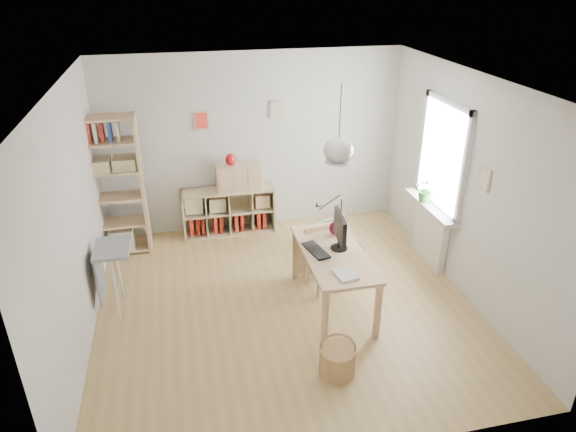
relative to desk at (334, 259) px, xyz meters
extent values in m
plane|color=tan|center=(-0.55, 0.15, -0.66)|extent=(4.50, 4.50, 0.00)
plane|color=white|center=(-0.55, 2.40, 0.69)|extent=(4.50, 0.00, 4.50)
plane|color=white|center=(-0.55, -2.10, 0.69)|extent=(4.50, 0.00, 4.50)
plane|color=white|center=(-2.80, 0.15, 0.69)|extent=(0.00, 4.50, 4.50)
plane|color=white|center=(1.70, 0.15, 0.69)|extent=(0.00, 4.50, 4.50)
plane|color=white|center=(-0.55, 0.15, 2.04)|extent=(4.50, 4.50, 0.00)
cylinder|color=black|center=(0.00, 0.00, 1.70)|extent=(0.01, 0.01, 0.68)
ellipsoid|color=white|center=(0.00, 0.00, 1.34)|extent=(0.32, 0.32, 0.27)
cube|color=white|center=(1.69, 0.75, 0.89)|extent=(0.03, 1.00, 1.30)
cube|color=white|center=(1.66, 0.21, 0.89)|extent=(0.06, 0.08, 1.46)
cube|color=white|center=(1.66, 1.29, 0.89)|extent=(0.06, 0.08, 1.46)
cube|color=white|center=(1.66, 0.75, 1.58)|extent=(0.06, 1.16, 0.08)
cube|color=white|center=(1.66, 0.75, 0.20)|extent=(0.06, 1.16, 0.08)
cube|color=white|center=(1.64, 0.75, -0.26)|extent=(0.10, 0.80, 0.80)
cube|color=white|center=(1.59, 0.75, 0.17)|extent=(0.22, 1.20, 0.06)
cube|color=tan|center=(0.00, 0.00, 0.07)|extent=(0.70, 1.50, 0.04)
cube|color=tan|center=(-0.30, -0.70, -0.30)|extent=(0.06, 0.06, 0.71)
cube|color=tan|center=(-0.30, 0.70, -0.30)|extent=(0.06, 0.06, 0.71)
cube|color=tan|center=(0.30, -0.70, -0.30)|extent=(0.06, 0.06, 0.71)
cube|color=tan|center=(0.30, 0.70, -0.30)|extent=(0.06, 0.06, 0.71)
cube|color=tan|center=(-1.00, 2.19, -0.64)|extent=(1.40, 0.38, 0.03)
cube|color=tan|center=(-1.00, 2.19, 0.05)|extent=(1.40, 0.38, 0.03)
cube|color=tan|center=(-1.69, 2.19, -0.30)|extent=(0.03, 0.38, 0.72)
cube|color=tan|center=(-0.32, 2.19, -0.30)|extent=(0.03, 0.38, 0.72)
cube|color=tan|center=(-1.00, 2.37, -0.30)|extent=(1.40, 0.02, 0.72)
cube|color=maroon|center=(-1.58, 2.21, -0.47)|extent=(0.06, 0.26, 0.30)
cube|color=maroon|center=(-1.49, 2.21, -0.47)|extent=(0.05, 0.26, 0.30)
cube|color=maroon|center=(-1.41, 2.21, -0.47)|extent=(0.05, 0.26, 0.30)
cube|color=maroon|center=(-1.22, 2.21, -0.47)|extent=(0.05, 0.26, 0.30)
cube|color=maroon|center=(-1.13, 2.21, -0.47)|extent=(0.05, 0.26, 0.30)
cube|color=maroon|center=(-0.90, 2.21, -0.47)|extent=(0.06, 0.26, 0.30)
cube|color=maroon|center=(-0.81, 2.21, -0.47)|extent=(0.06, 0.26, 0.30)
cube|color=maroon|center=(-0.55, 2.21, -0.47)|extent=(0.06, 0.26, 0.30)
cube|color=maroon|center=(-0.46, 2.21, -0.47)|extent=(0.05, 0.26, 0.30)
cube|color=tan|center=(-2.96, 1.95, 0.34)|extent=(0.04, 0.38, 2.00)
cube|color=tan|center=(-2.20, 1.95, 0.34)|extent=(0.04, 0.38, 2.00)
cube|color=tan|center=(-2.58, 1.95, -0.61)|extent=(0.76, 0.38, 0.03)
cube|color=tan|center=(-2.58, 1.95, -0.21)|extent=(0.76, 0.38, 0.03)
cube|color=tan|center=(-2.58, 1.95, 0.19)|extent=(0.76, 0.38, 0.03)
cube|color=tan|center=(-2.58, 1.95, 0.59)|extent=(0.76, 0.38, 0.03)
cube|color=tan|center=(-2.58, 1.95, 0.99)|extent=(0.76, 0.38, 0.03)
cube|color=tan|center=(-2.58, 1.95, 1.32)|extent=(0.76, 0.38, 0.03)
cube|color=#2A459A|center=(-2.86, 1.95, 1.14)|extent=(0.04, 0.18, 0.26)
cube|color=maroon|center=(-2.78, 1.95, 1.14)|extent=(0.04, 0.18, 0.26)
cube|color=beige|center=(-2.70, 1.95, 1.14)|extent=(0.04, 0.18, 0.26)
cube|color=maroon|center=(-2.62, 1.95, 1.14)|extent=(0.04, 0.18, 0.26)
cube|color=#2A459A|center=(-2.52, 1.95, 1.14)|extent=(0.04, 0.18, 0.26)
cube|color=beige|center=(-2.42, 1.95, 1.14)|extent=(0.04, 0.18, 0.26)
cube|color=gray|center=(-2.52, 0.50, 0.17)|extent=(0.40, 0.55, 0.04)
cylinder|color=white|center=(-2.52, 0.28, -0.25)|extent=(0.03, 0.03, 0.82)
cylinder|color=white|center=(-2.52, 0.72, -0.25)|extent=(0.03, 0.03, 0.82)
cube|color=gray|center=(-2.70, 0.50, -0.16)|extent=(0.02, 0.50, 0.62)
cube|color=gray|center=(0.01, 0.38, -0.23)|extent=(0.48, 0.48, 0.06)
cube|color=tan|center=(-0.12, 0.17, -0.46)|extent=(0.04, 0.04, 0.40)
cube|color=tan|center=(-0.20, 0.50, -0.46)|extent=(0.04, 0.04, 0.40)
cube|color=tan|center=(0.21, 0.25, -0.46)|extent=(0.04, 0.04, 0.40)
cube|color=tan|center=(0.13, 0.58, -0.46)|extent=(0.04, 0.04, 0.40)
cube|color=tan|center=(-0.04, 0.55, -0.02)|extent=(0.39, 0.12, 0.36)
cylinder|color=#AB7E4D|center=(-0.29, -1.14, -0.51)|extent=(0.37, 0.37, 0.30)
torus|color=#AB7E4D|center=(-0.29, -1.14, -0.33)|extent=(0.36, 0.15, 0.37)
cube|color=#B4B4B0|center=(0.42, 0.94, -0.65)|extent=(0.65, 0.56, 0.02)
cube|color=#B4B4B0|center=(0.18, 0.83, -0.52)|extent=(0.17, 0.35, 0.28)
cube|color=#B4B4B0|center=(0.66, 1.04, -0.52)|extent=(0.17, 0.35, 0.28)
cube|color=#B4B4B0|center=(0.49, 0.77, -0.52)|extent=(0.51, 0.23, 0.28)
cube|color=#B4B4B0|center=(0.35, 1.10, -0.52)|extent=(0.51, 0.23, 0.28)
cube|color=#B4B4B0|center=(0.28, 1.25, -0.25)|extent=(0.57, 0.38, 0.35)
sphere|color=gold|center=(0.32, 0.83, -0.45)|extent=(0.12, 0.12, 0.12)
sphere|color=#194CB1|center=(0.49, 1.02, -0.45)|extent=(0.12, 0.12, 0.12)
sphere|color=#C06518|center=(0.41, 0.91, -0.45)|extent=(0.12, 0.12, 0.12)
sphere|color=green|center=(0.59, 0.93, -0.45)|extent=(0.12, 0.12, 0.12)
cylinder|color=black|center=(0.08, 0.07, 0.10)|extent=(0.20, 0.20, 0.02)
cylinder|color=black|center=(0.08, 0.07, 0.16)|extent=(0.05, 0.05, 0.09)
cube|color=black|center=(0.08, 0.07, 0.37)|extent=(0.10, 0.51, 0.33)
cube|color=black|center=(-0.20, 0.07, 0.10)|extent=(0.26, 0.46, 0.02)
cylinder|color=black|center=(0.27, 0.60, 0.11)|extent=(0.05, 0.05, 0.04)
cylinder|color=black|center=(0.27, 0.60, 0.29)|extent=(0.01, 0.01, 0.37)
cone|color=black|center=(-0.04, 0.52, 0.46)|extent=(0.09, 0.06, 0.09)
sphere|color=#550B1A|center=(0.15, 0.42, 0.18)|extent=(0.17, 0.17, 0.17)
cube|color=white|center=(-0.03, -0.51, 0.11)|extent=(0.26, 0.30, 0.03)
cube|color=tan|center=(-0.82, 2.19, 0.25)|extent=(0.67, 0.31, 0.38)
ellipsoid|color=maroon|center=(-0.93, 2.19, 0.54)|extent=(0.15, 0.15, 0.18)
imported|color=#2C6C28|center=(1.57, 0.86, 0.38)|extent=(0.40, 0.38, 0.36)
camera|label=1|loc=(-1.65, -4.95, 3.11)|focal=32.00mm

